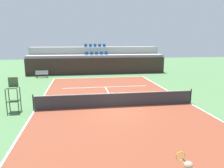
{
  "coord_description": "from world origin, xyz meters",
  "views": [
    {
      "loc": [
        -2.5,
        -14.07,
        4.52
      ],
      "look_at": [
        -0.0,
        2.0,
        1.2
      ],
      "focal_mm": 34.47,
      "sensor_mm": 36.0,
      "label": 1
    }
  ],
  "objects_px": {
    "umpire_chair": "(13,93)",
    "player_bench": "(42,73)",
    "tennis_ball_1": "(140,110)",
    "tennis_net": "(116,100)"
  },
  "relations": [
    {
      "from": "umpire_chair",
      "to": "player_bench",
      "type": "height_order",
      "value": "umpire_chair"
    },
    {
      "from": "player_bench",
      "to": "tennis_ball_1",
      "type": "distance_m",
      "value": 16.48
    },
    {
      "from": "tennis_net",
      "to": "umpire_chair",
      "type": "distance_m",
      "value": 6.73
    },
    {
      "from": "tennis_ball_1",
      "to": "player_bench",
      "type": "bearing_deg",
      "value": 120.64
    },
    {
      "from": "tennis_ball_1",
      "to": "umpire_chair",
      "type": "bearing_deg",
      "value": 172.04
    },
    {
      "from": "tennis_net",
      "to": "player_bench",
      "type": "distance_m",
      "value": 14.87
    },
    {
      "from": "tennis_net",
      "to": "tennis_ball_1",
      "type": "xyz_separation_m",
      "value": [
        1.36,
        -1.07,
        -0.47
      ]
    },
    {
      "from": "player_bench",
      "to": "tennis_ball_1",
      "type": "xyz_separation_m",
      "value": [
        8.4,
        -14.18,
        -0.46
      ]
    },
    {
      "from": "tennis_net",
      "to": "umpire_chair",
      "type": "height_order",
      "value": "umpire_chair"
    },
    {
      "from": "umpire_chair",
      "to": "player_bench",
      "type": "relative_size",
      "value": 1.47
    }
  ]
}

